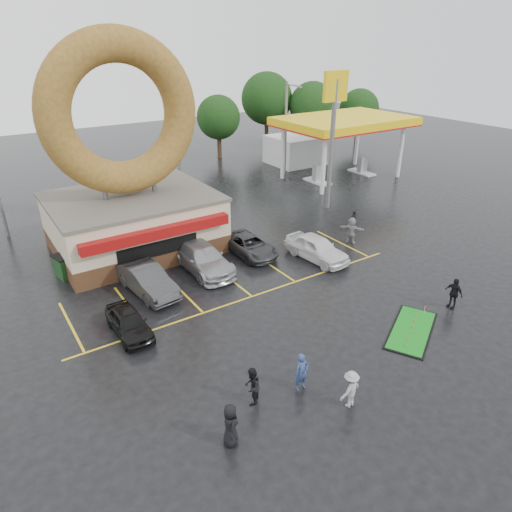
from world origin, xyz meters
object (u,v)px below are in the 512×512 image
streetlight_mid (178,143)px  car_black (129,323)px  streetlight_right (286,127)px  donut_shop (130,184)px  car_white (317,248)px  shell_sign (334,116)px  car_silver (203,258)px  person_cameraman (454,293)px  person_blue (302,372)px  car_dgrey (147,280)px  putting_green (411,330)px  gas_station (323,135)px  dumpster (72,264)px  car_grey (249,245)px

streetlight_mid → car_black: 20.69m
streetlight_right → car_black: size_ratio=2.48×
donut_shop → car_white: size_ratio=2.97×
shell_sign → car_silver: shell_sign is taller
streetlight_mid → person_cameraman: bearing=-80.2°
car_white → person_blue: (-8.22, -8.79, 0.06)m
streetlight_right → person_cameraman: streetlight_right is taller
streetlight_right → person_cameraman: bearing=-107.3°
car_dgrey → person_blue: size_ratio=2.84×
car_dgrey → putting_green: size_ratio=1.04×
car_black → streetlight_mid: bearing=57.2°
gas_station → person_cameraman: gas_station is taller
streetlight_right → putting_green: bearing=-113.9°
shell_sign → car_white: bearing=-135.3°
streetlight_right → person_blue: size_ratio=5.40×
streetlight_right → person_cameraman: 26.67m
car_black → dumpster: dumpster is taller
car_silver → putting_green: car_silver is taller
dumpster → shell_sign: bearing=-10.9°
dumpster → gas_station: bearing=6.6°
donut_shop → car_grey: 8.53m
shell_sign → streetlight_mid: shell_sign is taller
putting_green → gas_station: bearing=58.0°
car_silver → person_cameraman: person_cameraman is taller
car_dgrey → car_white: bearing=-17.7°
car_silver → putting_green: 12.55m
streetlight_right → car_white: size_ratio=1.98×
car_grey → streetlight_mid: bearing=83.6°
car_silver → person_blue: (-1.49, -11.46, 0.04)m
shell_sign → car_black: bearing=-157.3°
gas_station → person_blue: bearing=-132.1°
streetlight_mid → dumpster: bearing=-140.6°
person_blue → person_cameraman: bearing=6.3°
donut_shop → streetlight_right: donut_shop is taller
streetlight_mid → gas_station: bearing=0.1°
streetlight_mid → person_cameraman: streetlight_mid is taller
gas_station → streetlight_mid: size_ratio=1.52×
gas_station → shell_sign: bearing=-128.1°
car_grey → person_blue: size_ratio=2.73×
gas_station → streetlight_mid: (-16.00, -0.02, 1.08)m
car_black → putting_green: size_ratio=0.80×
gas_station → car_black: gas_station is taller
car_black → car_silver: car_silver is taller
car_white → dumpster: size_ratio=2.52×
streetlight_mid → car_silver: bearing=-109.9°
putting_green → streetlight_right: bearing=66.1°
car_grey → car_white: car_white is taller
car_black → car_grey: car_grey is taller
streetlight_mid → car_white: 16.49m
car_dgrey → person_cameraman: (12.75, -10.25, 0.07)m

